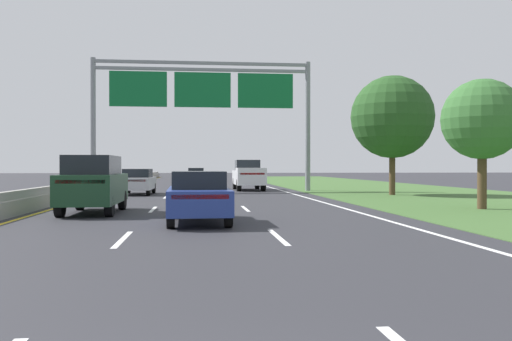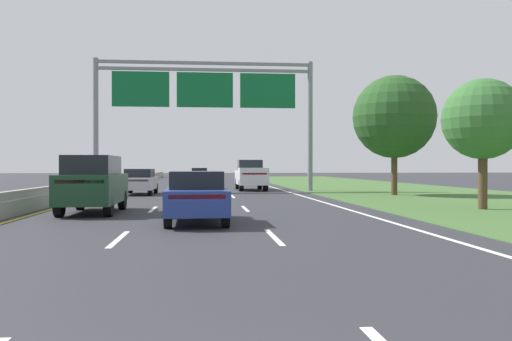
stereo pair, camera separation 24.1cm
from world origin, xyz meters
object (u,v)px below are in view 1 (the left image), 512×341
object	(u,v)px
overhead_sign_gantry	(203,97)
car_silver_left_lane_sedan	(138,181)
car_grey_centre_lane_sedan	(196,175)
car_darkgreen_left_lane_suv	(93,183)
roadside_tree_near	(482,120)
car_blue_centre_lane_sedan	(198,196)
pickup_truck_white	(248,175)
roadside_tree_mid	(392,117)

from	to	relation	value
overhead_sign_gantry	car_silver_left_lane_sedan	xyz separation A→B (m)	(-4.00, -3.61, -5.66)
overhead_sign_gantry	car_grey_centre_lane_sedan	world-z (taller)	overhead_sign_gantry
car_silver_left_lane_sedan	overhead_sign_gantry	bearing A→B (deg)	-46.54
car_silver_left_lane_sedan	car_darkgreen_left_lane_suv	size ratio (longest dim) A/B	0.94
car_darkgreen_left_lane_suv	roadside_tree_near	distance (m)	15.31
car_grey_centre_lane_sedan	car_darkgreen_left_lane_suv	world-z (taller)	car_darkgreen_left_lane_suv
car_blue_centre_lane_sedan	roadside_tree_near	distance (m)	12.26
car_grey_centre_lane_sedan	pickup_truck_white	bearing A→B (deg)	-168.46
car_grey_centre_lane_sedan	car_blue_centre_lane_sedan	bearing A→B (deg)	179.46
car_grey_centre_lane_sedan	car_silver_left_lane_sedan	xyz separation A→B (m)	(-3.50, -23.23, 0.00)
overhead_sign_gantry	pickup_truck_white	xyz separation A→B (m)	(3.34, 1.98, -5.41)
overhead_sign_gantry	car_grey_centre_lane_sedan	distance (m)	20.42
car_silver_left_lane_sedan	car_blue_centre_lane_sedan	bearing A→B (deg)	-166.76
roadside_tree_mid	overhead_sign_gantry	bearing A→B (deg)	151.74
car_blue_centre_lane_sedan	overhead_sign_gantry	bearing A→B (deg)	-2.11
car_silver_left_lane_sedan	roadside_tree_near	distance (m)	20.24
roadside_tree_near	car_silver_left_lane_sedan	bearing A→B (deg)	138.08
car_darkgreen_left_lane_suv	car_blue_centre_lane_sedan	bearing A→B (deg)	-134.90
car_grey_centre_lane_sedan	overhead_sign_gantry	bearing A→B (deg)	-179.28
pickup_truck_white	roadside_tree_near	world-z (taller)	roadside_tree_near
overhead_sign_gantry	car_darkgreen_left_lane_suv	world-z (taller)	overhead_sign_gantry
car_grey_centre_lane_sedan	roadside_tree_near	distance (m)	38.46
pickup_truck_white	car_grey_centre_lane_sedan	distance (m)	18.05
pickup_truck_white	roadside_tree_mid	bearing A→B (deg)	-135.73
roadside_tree_near	car_blue_centre_lane_sedan	bearing A→B (deg)	-160.75
car_darkgreen_left_lane_suv	roadside_tree_near	world-z (taller)	roadside_tree_near
pickup_truck_white	car_blue_centre_lane_sedan	bearing A→B (deg)	170.53
car_silver_left_lane_sedan	pickup_truck_white	bearing A→B (deg)	-51.34
car_silver_left_lane_sedan	car_blue_centre_lane_sedan	xyz separation A→B (m)	(3.64, -17.34, 0.00)
pickup_truck_white	car_silver_left_lane_sedan	distance (m)	9.23
overhead_sign_gantry	car_silver_left_lane_sedan	size ratio (longest dim) A/B	3.39
pickup_truck_white	roadside_tree_near	bearing A→B (deg)	-158.54
overhead_sign_gantry	pickup_truck_white	distance (m)	6.66
car_blue_centre_lane_sedan	roadside_tree_mid	size ratio (longest dim) A/B	0.62
car_darkgreen_left_lane_suv	car_silver_left_lane_sedan	bearing A→B (deg)	-0.71
car_grey_centre_lane_sedan	car_silver_left_lane_sedan	bearing A→B (deg)	170.68
pickup_truck_white	car_darkgreen_left_lane_suv	xyz separation A→B (m)	(-7.53, -19.10, 0.02)
car_silver_left_lane_sedan	roadside_tree_near	size ratio (longest dim) A/B	0.85
car_darkgreen_left_lane_suv	car_blue_centre_lane_sedan	xyz separation A→B (m)	(3.83, -3.83, -0.28)
car_grey_centre_lane_sedan	car_blue_centre_lane_sedan	distance (m)	40.57
car_grey_centre_lane_sedan	car_darkgreen_left_lane_suv	distance (m)	36.93
overhead_sign_gantry	car_grey_centre_lane_sedan	size ratio (longest dim) A/B	3.40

